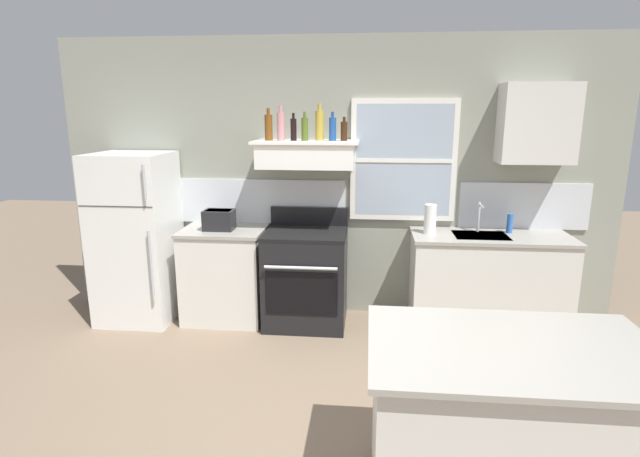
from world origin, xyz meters
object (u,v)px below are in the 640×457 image
(bottle_amber_wine, at_px, (269,127))
(bottle_balsamic_dark, at_px, (294,129))
(dish_soap_bottle, at_px, (510,223))
(bottle_blue_liqueur, at_px, (333,129))
(paper_towel_roll, at_px, (430,219))
(stove_range, at_px, (306,277))
(refrigerator, at_px, (136,238))
(bottle_brown_stout, at_px, (344,131))
(bottle_champagne_gold_foil, at_px, (320,125))
(toaster, at_px, (219,220))
(kitchen_island, at_px, (507,429))
(bottle_olive_oil_square, at_px, (305,129))
(bottle_rose_pink, at_px, (281,126))

(bottle_amber_wine, height_order, bottle_balsamic_dark, bottle_amber_wine)
(dish_soap_bottle, bearing_deg, bottle_blue_liqueur, -177.62)
(paper_towel_roll, bearing_deg, stove_range, -178.13)
(refrigerator, relative_size, bottle_balsamic_dark, 6.62)
(stove_range, relative_size, bottle_brown_stout, 5.14)
(bottle_champagne_gold_foil, distance_m, dish_soap_bottle, 1.97)
(stove_range, distance_m, bottle_amber_wine, 1.45)
(refrigerator, xyz_separation_m, toaster, (0.82, 0.02, 0.19))
(bottle_champagne_gold_foil, xyz_separation_m, bottle_blue_liqueur, (0.12, -0.05, -0.03))
(bottle_blue_liqueur, height_order, bottle_brown_stout, bottle_blue_liqueur)
(stove_range, distance_m, kitchen_island, 2.56)
(bottle_balsamic_dark, bearing_deg, paper_towel_roll, -1.06)
(bottle_olive_oil_square, xyz_separation_m, bottle_brown_stout, (0.36, 0.02, -0.02))
(dish_soap_bottle, bearing_deg, bottle_champagne_gold_foil, -179.33)
(refrigerator, height_order, toaster, refrigerator)
(bottle_amber_wine, bearing_deg, toaster, -171.00)
(paper_towel_roll, xyz_separation_m, dish_soap_bottle, (0.74, 0.10, -0.04))
(bottle_balsamic_dark, xyz_separation_m, bottle_blue_liqueur, (0.35, 0.01, 0.00))
(refrigerator, relative_size, bottle_amber_wine, 5.64)
(bottle_blue_liqueur, xyz_separation_m, dish_soap_bottle, (1.64, 0.07, -0.85))
(bottle_champagne_gold_foil, relative_size, dish_soap_bottle, 1.83)
(stove_range, bearing_deg, bottle_brown_stout, 12.31)
(bottle_balsamic_dark, distance_m, bottle_olive_oil_square, 0.10)
(bottle_brown_stout, bearing_deg, toaster, -176.13)
(bottle_balsamic_dark, height_order, paper_towel_roll, bottle_balsamic_dark)
(bottle_blue_liqueur, height_order, paper_towel_roll, bottle_blue_liqueur)
(bottle_champagne_gold_foil, bearing_deg, bottle_olive_oil_square, -156.05)
(bottle_balsamic_dark, bearing_deg, bottle_brown_stout, 1.83)
(bottle_olive_oil_square, bearing_deg, bottle_brown_stout, 2.60)
(kitchen_island, bearing_deg, bottle_rose_pink, 123.80)
(bottle_olive_oil_square, bearing_deg, toaster, -175.57)
(stove_range, distance_m, dish_soap_bottle, 1.96)
(bottle_champagne_gold_foil, bearing_deg, bottle_brown_stout, -10.39)
(stove_range, bearing_deg, refrigerator, -179.20)
(refrigerator, bearing_deg, bottle_brown_stout, 2.82)
(refrigerator, bearing_deg, bottle_blue_liqueur, 2.79)
(bottle_amber_wine, height_order, kitchen_island, bottle_amber_wine)
(stove_range, relative_size, bottle_balsamic_dark, 4.43)
(toaster, distance_m, bottle_brown_stout, 1.43)
(stove_range, xyz_separation_m, kitchen_island, (1.29, -2.21, -0.01))
(bottle_rose_pink, xyz_separation_m, dish_soap_bottle, (2.11, 0.08, -0.88))
(toaster, xyz_separation_m, paper_towel_roll, (1.97, 0.04, 0.04))
(stove_range, height_order, bottle_amber_wine, bottle_amber_wine)
(stove_range, relative_size, paper_towel_roll, 4.04)
(toaster, relative_size, bottle_balsamic_dark, 1.21)
(bottle_blue_liqueur, bearing_deg, bottle_champagne_gold_foil, 158.81)
(bottle_amber_wine, xyz_separation_m, dish_soap_bottle, (2.22, 0.07, -0.87))
(refrigerator, distance_m, toaster, 0.85)
(refrigerator, height_order, paper_towel_roll, refrigerator)
(bottle_brown_stout, bearing_deg, kitchen_island, -67.51)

